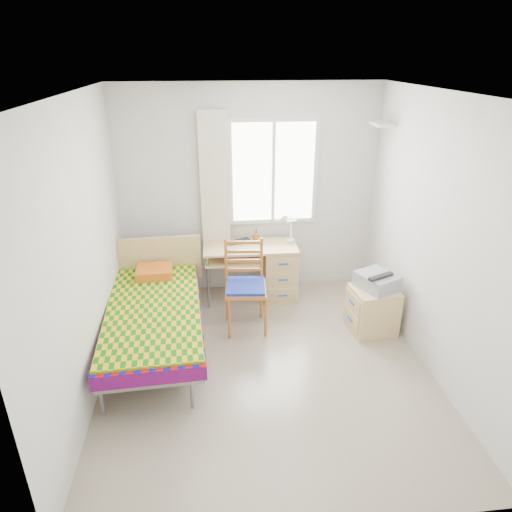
{
  "coord_description": "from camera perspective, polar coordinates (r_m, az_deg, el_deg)",
  "views": [
    {
      "loc": [
        -0.51,
        -3.71,
        2.9
      ],
      "look_at": [
        -0.04,
        0.55,
        0.97
      ],
      "focal_mm": 32.0,
      "sensor_mm": 36.0,
      "label": 1
    }
  ],
  "objects": [
    {
      "name": "wall_left",
      "position": [
        4.19,
        -20.83,
        0.07
      ],
      "size": [
        0.0,
        3.5,
        3.5
      ],
      "primitive_type": "plane",
      "rotation": [
        1.57,
        0.0,
        1.57
      ],
      "color": "silver",
      "rests_on": "ground"
    },
    {
      "name": "window",
      "position": [
        5.66,
        2.17,
        10.39
      ],
      "size": [
        1.1,
        0.04,
        1.3
      ],
      "color": "white",
      "rests_on": "wall_back"
    },
    {
      "name": "floor",
      "position": [
        4.74,
        1.26,
        -13.54
      ],
      "size": [
        3.5,
        3.5,
        0.0
      ],
      "primitive_type": "plane",
      "color": "#BCAD93",
      "rests_on": "ground"
    },
    {
      "name": "cabinet",
      "position": [
        5.29,
        14.33,
        -6.55
      ],
      "size": [
        0.53,
        0.48,
        0.52
      ],
      "rotation": [
        0.0,
        0.0,
        0.11
      ],
      "color": "tan",
      "rests_on": "floor"
    },
    {
      "name": "chair",
      "position": [
        5.07,
        -1.29,
        -3.12
      ],
      "size": [
        0.48,
        0.48,
        1.03
      ],
      "rotation": [
        0.0,
        0.0,
        -0.09
      ],
      "color": "#AB4E21",
      "rests_on": "floor"
    },
    {
      "name": "printer",
      "position": [
        5.16,
        14.88,
        -2.98
      ],
      "size": [
        0.49,
        0.52,
        0.18
      ],
      "rotation": [
        0.0,
        0.0,
        0.43
      ],
      "color": "#919498",
      "rests_on": "cabinet"
    },
    {
      "name": "ceiling",
      "position": [
        3.76,
        1.64,
        19.62
      ],
      "size": [
        3.5,
        3.5,
        0.0
      ],
      "primitive_type": "plane",
      "rotation": [
        3.14,
        0.0,
        0.0
      ],
      "color": "white",
      "rests_on": "wall_back"
    },
    {
      "name": "floating_shelf",
      "position": [
        5.54,
        15.53,
        15.58
      ],
      "size": [
        0.2,
        0.32,
        0.03
      ],
      "primitive_type": "cube",
      "color": "white",
      "rests_on": "wall_right"
    },
    {
      "name": "task_lamp",
      "position": [
        5.52,
        4.03,
        3.72
      ],
      "size": [
        0.23,
        0.32,
        0.41
      ],
      "rotation": [
        0.0,
        0.0,
        -0.17
      ],
      "color": "white",
      "rests_on": "desk"
    },
    {
      "name": "laptop",
      "position": [
        5.67,
        -1.93,
        1.7
      ],
      "size": [
        0.35,
        0.29,
        0.02
      ],
      "primitive_type": "imported",
      "rotation": [
        0.0,
        0.0,
        0.4
      ],
      "color": "black",
      "rests_on": "desk"
    },
    {
      "name": "curtain",
      "position": [
        5.58,
        -5.2,
        9.05
      ],
      "size": [
        0.35,
        0.05,
        1.7
      ],
      "primitive_type": "cube",
      "color": "#F9ECCD",
      "rests_on": "wall_back"
    },
    {
      "name": "wall_back",
      "position": [
        5.71,
        -0.91,
        7.94
      ],
      "size": [
        3.2,
        0.0,
        3.2
      ],
      "primitive_type": "plane",
      "rotation": [
        1.57,
        0.0,
        0.0
      ],
      "color": "silver",
      "rests_on": "ground"
    },
    {
      "name": "desk",
      "position": [
        5.78,
        2.26,
        -1.56
      ],
      "size": [
        1.16,
        0.55,
        0.72
      ],
      "rotation": [
        0.0,
        0.0,
        -0.02
      ],
      "color": "tan",
      "rests_on": "floor"
    },
    {
      "name": "book",
      "position": [
        5.61,
        -2.57,
        -0.13
      ],
      "size": [
        0.18,
        0.24,
        0.02
      ],
      "primitive_type": "imported",
      "rotation": [
        0.0,
        0.0,
        0.03
      ],
      "color": "gray",
      "rests_on": "desk"
    },
    {
      "name": "bed",
      "position": [
        4.9,
        -12.55,
        -6.68
      ],
      "size": [
        1.06,
        2.1,
        0.89
      ],
      "rotation": [
        0.0,
        0.0,
        0.05
      ],
      "color": "gray",
      "rests_on": "floor"
    },
    {
      "name": "wall_right",
      "position": [
        4.56,
        21.79,
        1.86
      ],
      "size": [
        0.0,
        3.5,
        3.5
      ],
      "primitive_type": "plane",
      "rotation": [
        1.57,
        0.0,
        -1.57
      ],
      "color": "silver",
      "rests_on": "ground"
    },
    {
      "name": "pen_cup",
      "position": [
        5.75,
        -0.07,
        2.38
      ],
      "size": [
        0.08,
        0.08,
        0.09
      ],
      "primitive_type": "cylinder",
      "rotation": [
        0.0,
        0.0,
        -0.15
      ],
      "color": "#CC6B16",
      "rests_on": "desk"
    }
  ]
}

